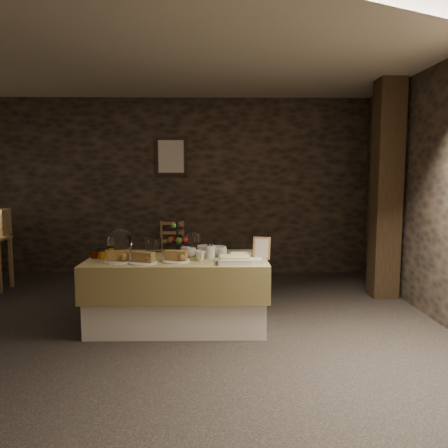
{
  "coord_description": "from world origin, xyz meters",
  "views": [
    {
      "loc": [
        0.53,
        -4.01,
        1.48
      ],
      "look_at": [
        0.59,
        0.2,
        1.01
      ],
      "focal_mm": 35.0,
      "sensor_mm": 36.0,
      "label": 1
    }
  ],
  "objects_px": {
    "buffet_table": "(178,286)",
    "chair": "(172,252)",
    "timber_column": "(386,190)",
    "fruit_stand": "(178,239)"
  },
  "relations": [
    {
      "from": "chair",
      "to": "fruit_stand",
      "type": "xyz_separation_m",
      "value": [
        0.25,
        -1.83,
        0.46
      ]
    },
    {
      "from": "buffet_table",
      "to": "fruit_stand",
      "type": "xyz_separation_m",
      "value": [
        -0.03,
        0.32,
        0.42
      ]
    },
    {
      "from": "chair",
      "to": "fruit_stand",
      "type": "bearing_deg",
      "value": -85.17
    },
    {
      "from": "buffet_table",
      "to": "chair",
      "type": "xyz_separation_m",
      "value": [
        -0.28,
        2.15,
        -0.04
      ]
    },
    {
      "from": "timber_column",
      "to": "buffet_table",
      "type": "bearing_deg",
      "value": -157.34
    },
    {
      "from": "buffet_table",
      "to": "timber_column",
      "type": "xyz_separation_m",
      "value": [
        2.41,
        1.01,
        0.91
      ]
    },
    {
      "from": "buffet_table",
      "to": "timber_column",
      "type": "relative_size",
      "value": 0.66
    },
    {
      "from": "timber_column",
      "to": "fruit_stand",
      "type": "relative_size",
      "value": 7.54
    },
    {
      "from": "chair",
      "to": "timber_column",
      "type": "height_order",
      "value": "timber_column"
    },
    {
      "from": "fruit_stand",
      "to": "timber_column",
      "type": "bearing_deg",
      "value": 15.82
    }
  ]
}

